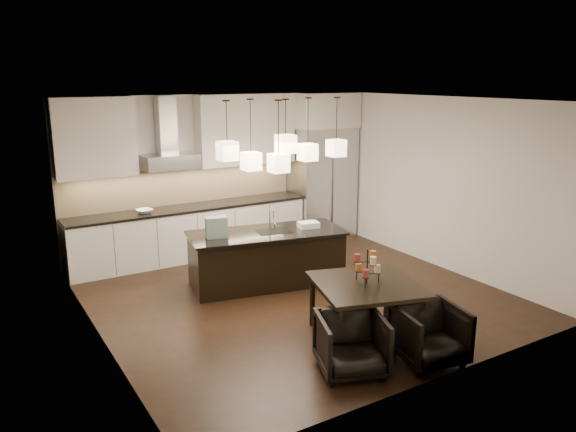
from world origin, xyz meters
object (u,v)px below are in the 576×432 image
dining_table (366,311)px  island_body (266,259)px  armchair_left (352,344)px  armchair_right (430,334)px  refrigerator (322,183)px

dining_table → island_body: bearing=109.7°
armchair_left → island_body: bearing=100.2°
armchair_left → armchair_right: (0.89, -0.26, 0.00)m
refrigerator → dining_table: bearing=-117.8°
refrigerator → armchair_right: refrigerator is taller
dining_table → armchair_right: size_ratio=1.66×
island_body → armchair_right: (0.37, -3.05, -0.07)m
refrigerator → armchair_left: 5.35m
refrigerator → island_body: 2.91m
refrigerator → island_body: refrigerator is taller
dining_table → armchair_right: 0.85m
island_body → armchair_right: 3.08m
dining_table → armchair_left: (-0.64, -0.55, -0.03)m
armchair_left → dining_table: bearing=61.5°
armchair_left → armchair_right: 0.92m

